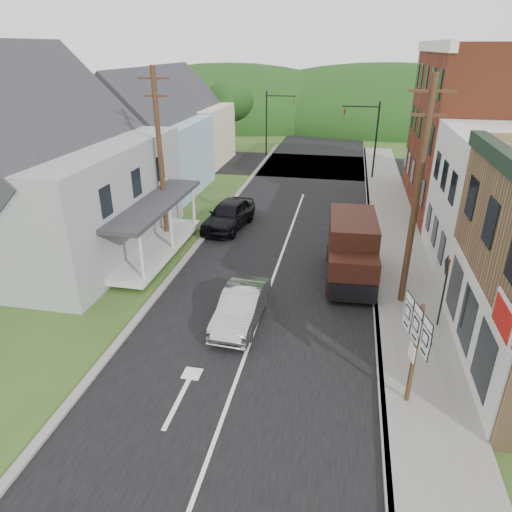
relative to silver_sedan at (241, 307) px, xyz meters
The scene contains 23 objects.
ground 1.18m from the silver_sedan, 51.11° to the right, with size 120.00×120.00×0.00m, color #2D4719.
road 9.30m from the silver_sedan, 86.29° to the left, with size 9.00×90.00×0.02m, color black.
cross_road 26.27m from the silver_sedan, 88.69° to the left, with size 60.00×9.00×0.02m, color black.
sidewalk_right 9.76m from the silver_sedan, 48.15° to the left, with size 2.80×55.00×0.15m, color slate.
curb_right 8.92m from the silver_sedan, 54.63° to the left, with size 0.20×55.00×0.15m, color slate.
curb_left 8.33m from the silver_sedan, 119.17° to the left, with size 0.30×55.00×0.12m, color slate.
storefront_red 20.60m from the silver_sedan, 53.79° to the left, with size 8.00×12.00×10.00m, color brown.
house_gray 13.05m from the silver_sedan, 155.25° to the left, with size 10.20×12.24×8.35m.
house_blue 19.53m from the silver_sedan, 122.61° to the left, with size 7.14×8.16×7.28m.
house_cream 27.67m from the silver_sedan, 113.34° to the left, with size 7.14×8.16×7.28m.
utility_pole_right 7.86m from the silver_sedan, 23.97° to the left, with size 1.60×0.26×9.00m.
utility_pole_left 10.16m from the silver_sedan, 129.11° to the left, with size 1.60×0.26×9.00m.
traffic_signal_right 23.48m from the silver_sedan, 77.84° to the left, with size 2.87×0.20×6.00m.
traffic_signal_left 30.14m from the silver_sedan, 97.09° to the left, with size 2.87×0.20×6.00m.
tree_left_b 20.33m from the silver_sedan, 145.54° to the left, with size 4.80×4.80×6.94m.
tree_left_c 27.15m from the silver_sedan, 133.70° to the left, with size 5.80×5.80×8.41m.
tree_left_d 32.64m from the silver_sedan, 105.04° to the left, with size 4.80×4.80×6.94m.
forested_ridge 54.26m from the silver_sedan, 89.37° to the left, with size 90.00×30.00×16.00m, color #11330F.
silver_sedan is the anchor object (origin of this frame).
dark_sedan 10.23m from the silver_sedan, 107.18° to the left, with size 1.96×4.86×1.66m, color black.
delivery_van 6.15m from the silver_sedan, 48.40° to the left, with size 2.32×5.19×2.85m.
route_sign_cluster 6.90m from the silver_sedan, 30.08° to the right, with size 0.52×1.83×3.28m.
warning_sign 7.57m from the silver_sedan, ahead, with size 0.12×0.81×2.91m.
Camera 1 is at (2.92, -13.92, 9.79)m, focal length 32.00 mm.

